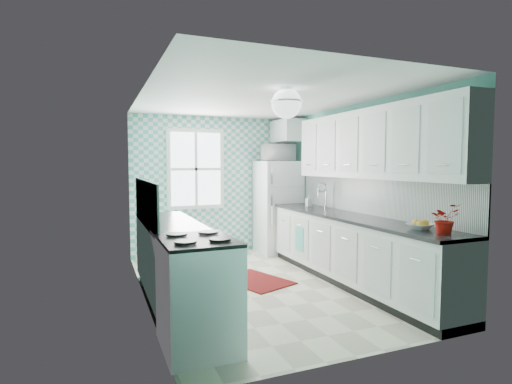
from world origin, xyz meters
name	(u,v)px	position (x,y,z in m)	size (l,w,h in m)	color
floor	(259,286)	(0.00, 0.00, -0.01)	(3.00, 4.40, 0.02)	#EEE4C5
ceiling	(260,98)	(0.00, 0.00, 2.51)	(3.00, 4.40, 0.02)	white
wall_back	(214,185)	(0.00, 2.21, 1.25)	(3.00, 0.02, 2.50)	#55A594
wall_front	(362,212)	(0.00, -2.21, 1.25)	(3.00, 0.02, 2.50)	#55A594
wall_left	(142,197)	(-1.51, 0.00, 1.25)	(0.02, 4.40, 2.50)	#55A594
wall_right	(354,191)	(1.51, 0.00, 1.25)	(0.02, 4.40, 2.50)	#55A594
accent_wall	(214,185)	(0.00, 2.19, 1.25)	(3.00, 0.01, 2.50)	#53AEA6
window	(196,169)	(-0.35, 2.16, 1.55)	(1.04, 0.05, 1.44)	white
backsplash_right	(370,196)	(1.49, -0.40, 1.20)	(0.02, 3.60, 0.51)	white
backsplash_left	(145,202)	(-1.49, -0.07, 1.20)	(0.02, 2.15, 0.51)	white
upper_cabinets_right	(371,144)	(1.33, -0.60, 1.90)	(0.33, 3.20, 0.90)	silver
upper_cabinet_fridge	(287,131)	(1.30, 1.83, 2.25)	(0.40, 0.74, 0.40)	silver
ceiling_light	(287,103)	(0.00, -0.80, 2.32)	(0.34, 0.34, 0.35)	silver
base_cabinets_right	(352,251)	(1.20, -0.40, 0.45)	(0.60, 3.60, 0.90)	white
countertop_right	(351,217)	(1.19, -0.40, 0.92)	(0.63, 3.60, 0.04)	black
base_cabinets_left	(171,262)	(-1.20, -0.07, 0.45)	(0.60, 2.15, 0.90)	white
countertop_left	(171,224)	(-1.19, -0.07, 0.92)	(0.63, 2.15, 0.04)	black
fridge	(278,207)	(1.11, 1.79, 0.85)	(0.74, 0.73, 1.69)	white
stove	(198,292)	(-1.20, -1.48, 0.51)	(0.64, 0.80, 0.97)	white
sink	(316,209)	(1.20, 0.57, 0.93)	(0.52, 0.44, 0.53)	silver
rug	(255,280)	(0.02, 0.20, 0.01)	(0.69, 0.99, 0.02)	maroon
dish_towel	(299,239)	(0.89, 0.53, 0.48)	(0.02, 0.25, 0.37)	#5C9B91
fruit_bowl	(420,226)	(1.20, -1.62, 0.97)	(0.26, 0.26, 0.06)	white
potted_plant	(445,219)	(1.20, -1.94, 1.09)	(0.28, 0.24, 0.31)	#A91117
soap_bottle	(309,200)	(1.25, 0.89, 1.04)	(0.09, 0.09, 0.19)	#88ADB5
microwave	(278,153)	(1.11, 1.79, 1.85)	(0.56, 0.38, 0.31)	white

